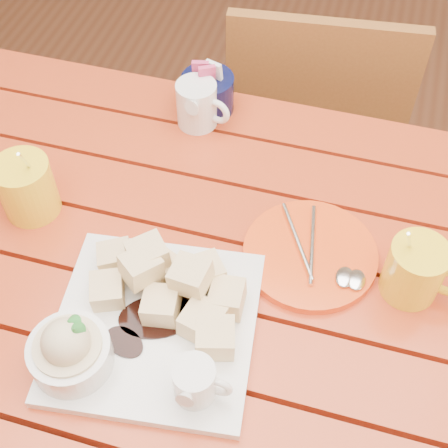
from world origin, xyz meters
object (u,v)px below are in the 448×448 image
(table, at_px, (201,304))
(chair_far, at_px, (312,128))
(orange_saucer, at_px, (311,255))
(dessert_plate, at_px, (139,324))
(coffee_mug_right, at_px, (416,270))
(coffee_mug_left, at_px, (25,186))

(table, distance_m, chair_far, 0.68)
(orange_saucer, bearing_deg, dessert_plate, -135.99)
(table, relative_size, orange_saucer, 5.97)
(table, bearing_deg, coffee_mug_right, 8.55)
(table, xyz_separation_m, coffee_mug_left, (-0.29, 0.04, 0.16))
(coffee_mug_left, distance_m, chair_far, 0.79)
(dessert_plate, height_order, orange_saucer, dessert_plate)
(table, xyz_separation_m, dessert_plate, (-0.04, -0.13, 0.14))
(orange_saucer, bearing_deg, table, -158.76)
(table, bearing_deg, coffee_mug_left, 172.93)
(orange_saucer, bearing_deg, coffee_mug_right, -5.92)
(coffee_mug_right, bearing_deg, coffee_mug_left, -170.60)
(dessert_plate, bearing_deg, orange_saucer, 44.01)
(table, distance_m, orange_saucer, 0.20)
(coffee_mug_right, bearing_deg, dessert_plate, -144.45)
(coffee_mug_right, xyz_separation_m, orange_saucer, (-0.15, 0.02, -0.04))
(coffee_mug_left, xyz_separation_m, coffee_mug_right, (0.59, 0.01, -0.00))
(table, height_order, chair_far, chair_far)
(chair_far, bearing_deg, coffee_mug_right, 103.82)
(chair_far, bearing_deg, dessert_plate, 74.72)
(coffee_mug_right, relative_size, chair_far, 0.16)
(table, height_order, coffee_mug_right, coffee_mug_right)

